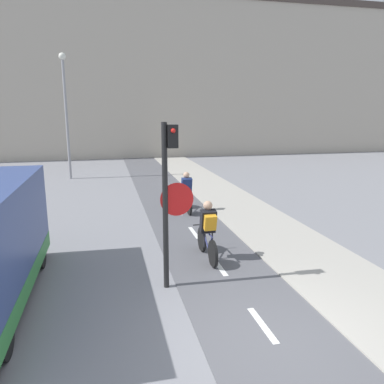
{
  "coord_description": "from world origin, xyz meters",
  "views": [
    {
      "loc": [
        -2.44,
        -4.77,
        3.56
      ],
      "look_at": [
        0.0,
        5.77,
        1.2
      ],
      "focal_mm": 35.0,
      "sensor_mm": 36.0,
      "label": 1
    }
  ],
  "objects_px": {
    "traffic_light_pole": "(169,189)",
    "cyclist_near": "(208,232)",
    "street_lamp_far": "(66,103)",
    "cyclist_far": "(186,194)"
  },
  "relations": [
    {
      "from": "cyclist_far",
      "to": "cyclist_near",
      "type": "bearing_deg",
      "value": -95.55
    },
    {
      "from": "traffic_light_pole",
      "to": "cyclist_far",
      "type": "relative_size",
      "value": 2.07
    },
    {
      "from": "cyclist_near",
      "to": "cyclist_far",
      "type": "distance_m",
      "value": 4.47
    },
    {
      "from": "cyclist_near",
      "to": "cyclist_far",
      "type": "bearing_deg",
      "value": 84.45
    },
    {
      "from": "traffic_light_pole",
      "to": "street_lamp_far",
      "type": "xyz_separation_m",
      "value": [
        -3.06,
        13.61,
        1.88
      ]
    },
    {
      "from": "street_lamp_far",
      "to": "cyclist_near",
      "type": "xyz_separation_m",
      "value": [
        4.19,
        -12.39,
        -3.24
      ]
    },
    {
      "from": "street_lamp_far",
      "to": "cyclist_far",
      "type": "relative_size",
      "value": 3.95
    },
    {
      "from": "traffic_light_pole",
      "to": "cyclist_near",
      "type": "height_order",
      "value": "traffic_light_pole"
    },
    {
      "from": "traffic_light_pole",
      "to": "cyclist_near",
      "type": "distance_m",
      "value": 2.15
    },
    {
      "from": "street_lamp_far",
      "to": "cyclist_near",
      "type": "height_order",
      "value": "street_lamp_far"
    }
  ]
}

